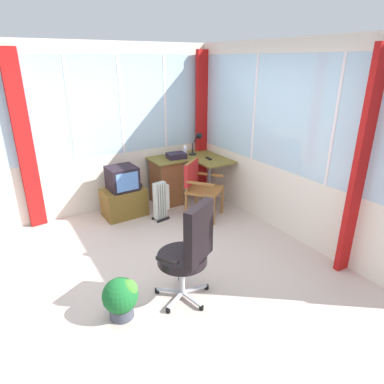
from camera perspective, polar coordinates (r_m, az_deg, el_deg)
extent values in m
cube|color=beige|center=(4.09, -5.43, -13.20)|extent=(4.81, 5.04, 0.06)
cube|color=silver|center=(5.61, -14.89, 1.63)|extent=(3.81, 0.06, 0.90)
cube|color=silver|center=(5.33, -16.14, 13.73)|extent=(3.74, 0.06, 1.48)
cube|color=silver|center=(5.29, -17.15, 22.64)|extent=(3.81, 0.06, 0.18)
cube|color=white|center=(5.15, -28.67, 11.72)|extent=(0.04, 0.07, 1.48)
cube|color=white|center=(5.24, -20.24, 13.14)|extent=(0.04, 0.07, 1.48)
cube|color=white|center=(5.44, -12.18, 14.23)|extent=(0.04, 0.07, 1.48)
cube|color=white|center=(5.74, -4.78, 14.99)|extent=(0.04, 0.07, 1.48)
cube|color=silver|center=(4.89, 15.15, -1.36)|extent=(0.06, 4.04, 0.90)
cube|color=silver|center=(4.58, 16.63, 12.49)|extent=(0.06, 3.96, 1.48)
cube|color=silver|center=(4.53, 17.83, 22.87)|extent=(0.06, 4.04, 0.18)
cube|color=white|center=(4.16, 23.48, 10.77)|extent=(0.07, 0.04, 1.48)
cube|color=white|center=(5.05, 10.93, 13.77)|extent=(0.07, 0.04, 1.48)
cube|color=red|center=(5.14, -26.73, 7.35)|extent=(0.23, 0.10, 2.46)
cube|color=red|center=(6.02, 1.68, 11.41)|extent=(0.23, 0.09, 2.46)
cube|color=red|center=(3.95, 26.95, 3.52)|extent=(0.23, 0.09, 2.46)
cube|color=brown|center=(5.71, -1.53, 6.01)|extent=(1.16, 0.55, 0.02)
cube|color=brown|center=(5.45, 3.94, 5.20)|extent=(0.55, 0.47, 0.02)
cube|color=brown|center=(5.67, -4.54, 1.68)|extent=(0.40, 0.51, 0.74)
cylinder|color=#4C4C51|center=(5.29, 2.95, 0.29)|extent=(0.04, 0.04, 0.75)
cylinder|color=#4C4C51|center=(5.79, -7.25, 2.06)|extent=(0.04, 0.04, 0.75)
cylinder|color=black|center=(5.80, 0.07, 6.50)|extent=(0.13, 0.13, 0.02)
cylinder|color=black|center=(5.77, 0.07, 7.46)|extent=(0.02, 0.02, 0.18)
cylinder|color=black|center=(5.73, 0.67, 9.23)|extent=(0.03, 0.09, 0.17)
cone|color=black|center=(5.72, 1.31, 9.57)|extent=(0.14, 0.14, 0.12)
cube|color=black|center=(5.53, 2.88, 5.74)|extent=(0.06, 0.15, 0.02)
cylinder|color=silver|center=(5.66, -1.18, 6.87)|extent=(0.06, 0.06, 0.16)
cone|color=white|center=(5.64, -1.19, 7.93)|extent=(0.06, 0.06, 0.06)
cube|color=#291F31|center=(5.58, -2.70, 6.24)|extent=(0.33, 0.27, 0.09)
cylinder|color=#975F2D|center=(4.94, 3.73, -3.37)|extent=(0.04, 0.04, 0.43)
cylinder|color=#975F2D|center=(5.33, 5.18, -1.50)|extent=(0.04, 0.04, 0.43)
cylinder|color=#975F2D|center=(5.08, -1.01, -2.62)|extent=(0.04, 0.04, 0.43)
cylinder|color=#975F2D|center=(5.45, 0.74, -0.84)|extent=(0.04, 0.04, 0.43)
cube|color=#975F2D|center=(5.10, 2.20, 0.36)|extent=(0.67, 0.67, 0.04)
cube|color=#975F2D|center=(5.10, -0.10, 3.08)|extent=(0.36, 0.29, 0.42)
cube|color=red|center=(5.09, -0.10, 3.30)|extent=(0.40, 0.32, 0.35)
cube|color=#975F2D|center=(4.85, 1.37, 1.46)|extent=(0.29, 0.37, 0.03)
cube|color=#975F2D|center=(5.24, 3.02, 3.01)|extent=(0.29, 0.37, 0.03)
cube|color=#B7B7BF|center=(3.54, -2.83, -17.99)|extent=(0.26, 0.17, 0.02)
cylinder|color=black|center=(3.47, -4.12, -19.54)|extent=(0.05, 0.05, 0.05)
cube|color=#B7B7BF|center=(3.55, -0.05, -17.81)|extent=(0.09, 0.28, 0.02)
cylinder|color=black|center=(3.49, 1.60, -19.16)|extent=(0.05, 0.05, 0.05)
cube|color=#B7B7BF|center=(3.68, 0.48, -16.21)|extent=(0.28, 0.07, 0.02)
cylinder|color=black|center=(3.74, 2.50, -15.92)|extent=(0.05, 0.05, 0.05)
cube|color=#B7B7BF|center=(3.74, -1.81, -15.45)|extent=(0.15, 0.27, 0.02)
cylinder|color=black|center=(3.87, -1.99, -14.46)|extent=(0.05, 0.05, 0.05)
cube|color=#B7B7BF|center=(3.66, -3.84, -16.48)|extent=(0.23, 0.22, 0.02)
cylinder|color=black|center=(3.71, -6.01, -16.43)|extent=(0.05, 0.05, 0.05)
cylinder|color=#B7B7BF|center=(3.51, -1.64, -14.26)|extent=(0.05, 0.05, 0.36)
cylinder|color=black|center=(3.39, -1.68, -11.22)|extent=(0.50, 0.50, 0.09)
cube|color=black|center=(3.14, 1.21, -7.04)|extent=(0.41, 0.29, 0.57)
cube|color=black|center=(3.52, 0.57, -7.37)|extent=(0.15, 0.22, 0.04)
cube|color=black|center=(3.13, -4.30, -11.54)|extent=(0.15, 0.22, 0.04)
cube|color=brown|center=(5.34, -11.52, -1.72)|extent=(0.66, 0.46, 0.44)
cube|color=black|center=(5.20, -11.85, 2.34)|extent=(0.44, 0.42, 0.36)
cube|color=#5D8FDB|center=(5.02, -10.97, 1.71)|extent=(0.34, 0.02, 0.28)
cube|color=#262628|center=(5.30, -10.29, 1.15)|extent=(0.27, 0.23, 0.07)
cube|color=silver|center=(5.04, -6.27, -1.67)|extent=(0.04, 0.10, 0.57)
cube|color=silver|center=(5.06, -5.89, -1.55)|extent=(0.04, 0.10, 0.57)
cube|color=silver|center=(5.08, -5.51, -1.42)|extent=(0.04, 0.10, 0.57)
cube|color=silver|center=(5.11, -5.13, -1.30)|extent=(0.04, 0.10, 0.57)
cube|color=silver|center=(5.13, -4.75, -1.18)|extent=(0.04, 0.10, 0.57)
cube|color=black|center=(5.16, -4.92, -4.73)|extent=(0.23, 0.07, 0.03)
cube|color=black|center=(5.26, -5.84, -4.22)|extent=(0.23, 0.07, 0.03)
cube|color=silver|center=(5.14, -4.41, -0.77)|extent=(0.07, 0.10, 0.40)
cylinder|color=#424553|center=(3.46, -11.93, -19.31)|extent=(0.23, 0.23, 0.12)
sphere|color=#19642A|center=(3.35, -12.18, -16.90)|extent=(0.34, 0.34, 0.34)
sphere|color=#41832E|center=(3.30, -10.92, -15.99)|extent=(0.19, 0.19, 0.19)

